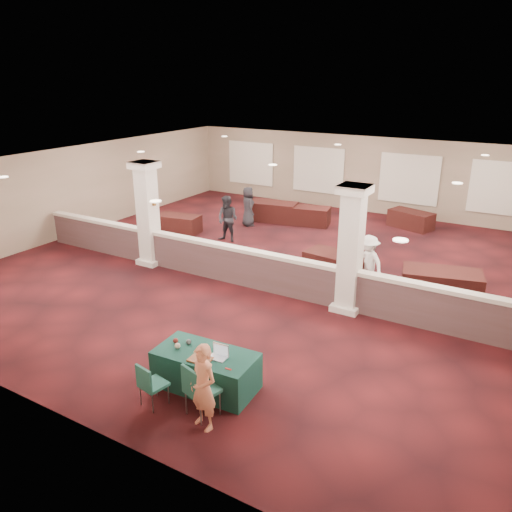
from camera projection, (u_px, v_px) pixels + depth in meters
The scene contains 32 objects.
ground at pixel (271, 269), 15.31m from camera, with size 16.00×16.00×0.00m, color #421013.
wall_back at pixel (362, 174), 21.24m from camera, with size 16.00×0.04×3.20m, color #7C6D56.
wall_front at pixel (42, 332), 8.28m from camera, with size 16.00×0.04×3.20m, color #7C6D56.
wall_left at pixel (84, 189), 18.56m from camera, with size 0.04×16.00×3.20m, color #7C6D56.
ceiling at pixel (273, 164), 14.21m from camera, with size 16.00×16.00×0.02m, color white.
partition_wall at pixel (246, 267), 13.90m from camera, with size 15.60×0.28×1.10m.
column_left at pixel (148, 213), 15.20m from camera, with size 0.72×0.72×3.20m.
column_right at pixel (351, 248), 12.11m from camera, with size 0.72×0.72×3.20m.
sconce_left at pixel (140, 200), 15.20m from camera, with size 0.12×0.12×0.18m.
sconce_right at pixel (154, 202), 14.94m from camera, with size 0.12×0.12×0.18m.
near_table at pixel (206, 370), 9.42m from camera, with size 1.92×0.96×0.74m, color #0E332C.
conf_chair_main at pixel (198, 387), 8.51m from camera, with size 0.63×0.63×1.01m.
conf_chair_side at pixel (150, 382), 8.81m from camera, with size 0.50×0.50×0.85m.
woman at pixel (203, 387), 8.21m from camera, with size 0.56×0.37×1.54m, color #FA926D.
far_table_front_left at pixel (179, 224), 18.74m from camera, with size 1.61×0.81×0.65m, color black.
far_table_front_center at pixel (337, 266), 14.48m from camera, with size 1.84×0.92×0.75m, color black.
far_table_front_right at pixel (441, 285), 13.09m from camera, with size 2.00×1.00×0.81m, color black.
far_table_back_left at pixel (273, 211), 20.17m from camera, with size 1.89×0.94×0.77m, color black.
far_table_back_center at pixel (307, 216), 19.69m from camera, with size 1.75×0.87×0.71m, color black.
far_table_back_right at pixel (411, 220), 19.24m from camera, with size 1.64×0.82×0.66m, color black.
attendee_a at pixel (228, 219), 17.53m from camera, with size 0.79×0.44×1.65m, color black.
attendee_b at pixel (368, 263), 13.62m from camera, with size 0.99×0.45×1.55m, color silver.
attendee_c at pixel (352, 242), 15.32m from camera, with size 0.90×0.43×1.53m, color black.
attendee_d at pixel (248, 206), 19.39m from camera, with size 0.76×0.41×1.54m, color black.
laptop_base at pixel (218, 358), 9.12m from camera, with size 0.33×0.23×0.02m, color silver.
laptop_screen at pixel (221, 349), 9.17m from camera, with size 0.33×0.01×0.22m, color silver.
screen_glow at pixel (221, 350), 9.17m from camera, with size 0.30×0.00×0.19m, color silver.
knitting at pixel (200, 359), 9.05m from camera, with size 0.40×0.30×0.03m, color #C15A1E.
yarn_cream at pixel (177, 346), 9.43m from camera, with size 0.11×0.11×0.11m, color beige.
yarn_red at pixel (176, 341), 9.62m from camera, with size 0.10×0.10×0.10m, color maroon.
yarn_grey at pixel (189, 342), 9.57m from camera, with size 0.11×0.11×0.11m, color #4D4D52.
scissors at pixel (228, 369), 8.77m from camera, with size 0.12×0.03×0.01m, color red.
Camera 1 is at (6.79, -12.53, 5.63)m, focal length 35.00 mm.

